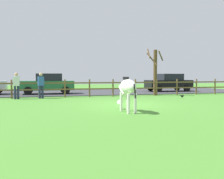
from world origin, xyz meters
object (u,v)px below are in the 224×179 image
(zebra, at_px, (127,89))
(crow_on_grass, at_px, (182,96))
(bare_tree, at_px, (155,71))
(visitor_right_of_tree, at_px, (41,84))
(parked_car_green, at_px, (47,84))
(visitor_left_of_tree, at_px, (16,84))
(parked_car_black, at_px, (169,82))

(zebra, relative_size, crow_on_grass, 9.01)
(zebra, height_order, crow_on_grass, zebra)
(bare_tree, bearing_deg, visitor_right_of_tree, -175.99)
(parked_car_green, bearing_deg, bare_tree, -20.75)
(bare_tree, xyz_separation_m, crow_on_grass, (0.70, -2.69, -1.68))
(visitor_left_of_tree, xyz_separation_m, visitor_right_of_tree, (1.46, 0.05, 0.00))
(crow_on_grass, distance_m, visitor_right_of_tree, 9.10)
(bare_tree, height_order, parked_car_green, bare_tree)
(crow_on_grass, xyz_separation_m, visitor_right_of_tree, (-8.81, 2.12, 0.78))
(parked_car_green, bearing_deg, visitor_right_of_tree, -97.75)
(parked_car_black, relative_size, visitor_left_of_tree, 2.44)
(parked_car_black, bearing_deg, visitor_right_of_tree, -160.40)
(crow_on_grass, bearing_deg, zebra, -137.27)
(zebra, bearing_deg, visitor_right_of_tree, 115.05)
(parked_car_black, distance_m, visitor_right_of_tree, 11.69)
(parked_car_green, relative_size, visitor_right_of_tree, 2.44)
(visitor_left_of_tree, bearing_deg, parked_car_black, 17.68)
(bare_tree, xyz_separation_m, parked_car_green, (-7.64, 2.90, -0.97))
(visitor_right_of_tree, bearing_deg, zebra, -64.95)
(zebra, xyz_separation_m, visitor_left_of_tree, (-4.81, 7.11, -0.02))
(parked_car_black, height_order, parked_car_green, same)
(visitor_right_of_tree, bearing_deg, bare_tree, 4.01)
(crow_on_grass, height_order, visitor_left_of_tree, visitor_left_of_tree)
(zebra, height_order, visitor_right_of_tree, visitor_right_of_tree)
(parked_car_black, bearing_deg, zebra, -124.66)
(zebra, xyz_separation_m, parked_car_black, (7.67, 11.09, -0.08))
(bare_tree, relative_size, parked_car_black, 0.87)
(zebra, xyz_separation_m, crow_on_grass, (5.46, 5.05, -0.80))
(zebra, distance_m, crow_on_grass, 7.48)
(parked_car_green, distance_m, visitor_left_of_tree, 4.02)
(parked_car_green, height_order, visitor_left_of_tree, visitor_left_of_tree)
(crow_on_grass, height_order, parked_car_black, parked_car_black)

